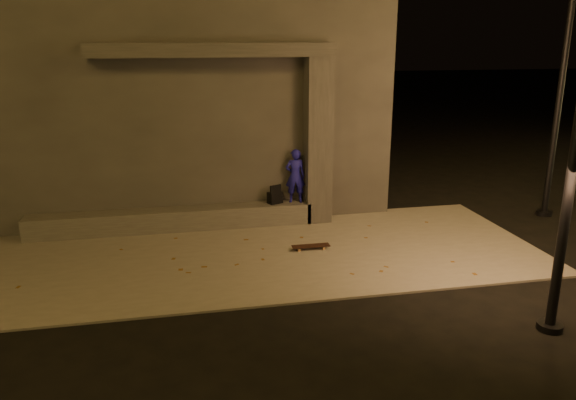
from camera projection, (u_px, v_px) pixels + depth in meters
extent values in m
plane|color=black|center=(272.00, 301.00, 8.89)|extent=(120.00, 120.00, 0.00)
cube|color=slate|center=(254.00, 254.00, 10.77)|extent=(11.00, 4.40, 0.04)
cube|color=#3C3A36|center=(186.00, 96.00, 14.08)|extent=(9.00, 5.00, 5.20)
cube|color=#4C4A45|center=(173.00, 219.00, 12.05)|extent=(6.00, 0.55, 0.45)
cube|color=#3C3A36|center=(318.00, 141.00, 12.24)|extent=(0.55, 0.55, 3.60)
cube|color=#3C3A36|center=(213.00, 50.00, 11.32)|extent=(5.00, 0.70, 0.28)
imported|color=#17168F|center=(295.00, 176.00, 12.35)|extent=(0.47, 0.34, 1.20)
cube|color=black|center=(275.00, 198.00, 12.39)|extent=(0.36, 0.30, 0.25)
cube|color=black|center=(275.00, 188.00, 12.33)|extent=(0.26, 0.14, 0.18)
cube|color=black|center=(311.00, 246.00, 10.93)|extent=(0.74, 0.19, 0.02)
cylinder|color=tan|center=(322.00, 246.00, 11.06)|extent=(0.05, 0.03, 0.05)
cylinder|color=tan|center=(324.00, 248.00, 10.93)|extent=(0.05, 0.03, 0.05)
cylinder|color=tan|center=(298.00, 248.00, 10.96)|extent=(0.05, 0.03, 0.05)
cylinder|color=tan|center=(299.00, 250.00, 10.83)|extent=(0.05, 0.03, 0.05)
cube|color=#99999E|center=(323.00, 246.00, 10.98)|extent=(0.05, 0.15, 0.02)
cube|color=#99999E|center=(298.00, 248.00, 10.89)|extent=(0.05, 0.15, 0.02)
cylinder|color=black|center=(550.00, 326.00, 8.01)|extent=(0.36, 0.36, 0.10)
cylinder|color=black|center=(565.00, 55.00, 12.19)|extent=(0.14, 0.14, 7.29)
cylinder|color=black|center=(544.00, 213.00, 13.19)|extent=(0.36, 0.36, 0.10)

